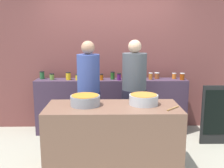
# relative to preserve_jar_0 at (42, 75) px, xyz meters

# --- Properties ---
(ground) EXTENTS (12.00, 12.00, 0.00)m
(ground) POSITION_rel_preserve_jar_0_xyz_m (1.24, -1.17, -1.06)
(ground) COLOR #A39C89
(storefront_wall) EXTENTS (4.80, 0.12, 3.00)m
(storefront_wall) POSITION_rel_preserve_jar_0_xyz_m (1.24, 0.28, 0.44)
(storefront_wall) COLOR brown
(storefront_wall) RESTS_ON ground
(display_shelf) EXTENTS (2.70, 0.36, 0.99)m
(display_shelf) POSITION_rel_preserve_jar_0_xyz_m (1.24, -0.07, -0.56)
(display_shelf) COLOR #422E43
(display_shelf) RESTS_ON ground
(prep_table) EXTENTS (1.70, 0.70, 0.89)m
(prep_table) POSITION_rel_preserve_jar_0_xyz_m (1.24, -1.47, -0.61)
(prep_table) COLOR brown
(prep_table) RESTS_ON ground
(preserve_jar_0) EXTENTS (0.09, 0.09, 0.14)m
(preserve_jar_0) POSITION_rel_preserve_jar_0_xyz_m (0.00, 0.00, 0.00)
(preserve_jar_0) COLOR #285D2F
(preserve_jar_0) RESTS_ON display_shelf
(preserve_jar_1) EXTENTS (0.08, 0.08, 0.11)m
(preserve_jar_1) POSITION_rel_preserve_jar_0_xyz_m (0.19, -0.07, -0.01)
(preserve_jar_1) COLOR olive
(preserve_jar_1) RESTS_ON display_shelf
(preserve_jar_2) EXTENTS (0.09, 0.09, 0.14)m
(preserve_jar_2) POSITION_rel_preserve_jar_0_xyz_m (0.49, -0.11, -0.00)
(preserve_jar_2) COLOR gold
(preserve_jar_2) RESTS_ON display_shelf
(preserve_jar_3) EXTENTS (0.07, 0.07, 0.10)m
(preserve_jar_3) POSITION_rel_preserve_jar_0_xyz_m (0.65, -0.13, -0.02)
(preserve_jar_3) COLOR yellow
(preserve_jar_3) RESTS_ON display_shelf
(preserve_jar_4) EXTENTS (0.08, 0.08, 0.14)m
(preserve_jar_4) POSITION_rel_preserve_jar_0_xyz_m (0.76, -0.06, 0.00)
(preserve_jar_4) COLOR orange
(preserve_jar_4) RESTS_ON display_shelf
(preserve_jar_5) EXTENTS (0.07, 0.07, 0.14)m
(preserve_jar_5) POSITION_rel_preserve_jar_0_xyz_m (0.93, -0.14, -0.00)
(preserve_jar_5) COLOR gold
(preserve_jar_5) RESTS_ON display_shelf
(preserve_jar_6) EXTENTS (0.08, 0.08, 0.11)m
(preserve_jar_6) POSITION_rel_preserve_jar_0_xyz_m (1.07, -0.13, -0.02)
(preserve_jar_6) COLOR #CF5C11
(preserve_jar_6) RESTS_ON display_shelf
(preserve_jar_7) EXTENTS (0.08, 0.08, 0.14)m
(preserve_jar_7) POSITION_rel_preserve_jar_0_xyz_m (1.27, -0.07, -0.00)
(preserve_jar_7) COLOR #25581F
(preserve_jar_7) RESTS_ON display_shelf
(preserve_jar_8) EXTENTS (0.07, 0.07, 0.12)m
(preserve_jar_8) POSITION_rel_preserve_jar_0_xyz_m (1.38, -0.14, -0.01)
(preserve_jar_8) COLOR #55185D
(preserve_jar_8) RESTS_ON display_shelf
(preserve_jar_9) EXTENTS (0.07, 0.07, 0.11)m
(preserve_jar_9) POSITION_rel_preserve_jar_0_xyz_m (1.49, -0.03, -0.01)
(preserve_jar_9) COLOR gold
(preserve_jar_9) RESTS_ON display_shelf
(preserve_jar_10) EXTENTS (0.09, 0.09, 0.12)m
(preserve_jar_10) POSITION_rel_preserve_jar_0_xyz_m (1.66, -0.11, -0.01)
(preserve_jar_10) COLOR #395C35
(preserve_jar_10) RESTS_ON display_shelf
(preserve_jar_11) EXTENTS (0.07, 0.07, 0.12)m
(preserve_jar_11) POSITION_rel_preserve_jar_0_xyz_m (1.94, -0.09, -0.01)
(preserve_jar_11) COLOR #C96723
(preserve_jar_11) RESTS_ON display_shelf
(preserve_jar_12) EXTENTS (0.09, 0.09, 0.11)m
(preserve_jar_12) POSITION_rel_preserve_jar_0_xyz_m (2.07, -0.01, -0.01)
(preserve_jar_12) COLOR brown
(preserve_jar_12) RESTS_ON display_shelf
(preserve_jar_13) EXTENTS (0.07, 0.07, 0.10)m
(preserve_jar_13) POSITION_rel_preserve_jar_0_xyz_m (2.38, -0.02, -0.02)
(preserve_jar_13) COLOR orange
(preserve_jar_13) RESTS_ON display_shelf
(preserve_jar_14) EXTENTS (0.08, 0.08, 0.12)m
(preserve_jar_14) POSITION_rel_preserve_jar_0_xyz_m (2.50, -0.14, -0.01)
(preserve_jar_14) COLOR #9B3B0B
(preserve_jar_14) RESTS_ON display_shelf
(cooking_pot_left) EXTENTS (0.38, 0.38, 0.13)m
(cooking_pot_left) POSITION_rel_preserve_jar_0_xyz_m (0.89, -1.43, -0.10)
(cooking_pot_left) COLOR gray
(cooking_pot_left) RESTS_ON prep_table
(cooking_pot_center) EXTENTS (0.38, 0.38, 0.13)m
(cooking_pot_center) POSITION_rel_preserve_jar_0_xyz_m (1.64, -1.39, -0.10)
(cooking_pot_center) COLOR #B7B7BC
(cooking_pot_center) RESTS_ON prep_table
(wooden_spoon) EXTENTS (0.19, 0.18, 0.02)m
(wooden_spoon) POSITION_rel_preserve_jar_0_xyz_m (1.97, -1.61, -0.16)
(wooden_spoon) COLOR #9E703D
(wooden_spoon) RESTS_ON prep_table
(cook_with_tongs) EXTENTS (0.35, 0.35, 1.69)m
(cook_with_tongs) POSITION_rel_preserve_jar_0_xyz_m (0.89, -0.82, -0.29)
(cook_with_tongs) COLOR #111734
(cook_with_tongs) RESTS_ON ground
(cook_in_cap) EXTENTS (0.39, 0.39, 1.70)m
(cook_in_cap) POSITION_rel_preserve_jar_0_xyz_m (1.60, -0.65, -0.29)
(cook_in_cap) COLOR black
(cook_in_cap) RESTS_ON ground
(chalkboard_sign) EXTENTS (0.49, 0.05, 0.98)m
(chalkboard_sign) POSITION_rel_preserve_jar_0_xyz_m (2.94, -0.63, -0.56)
(chalkboard_sign) COLOR black
(chalkboard_sign) RESTS_ON ground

